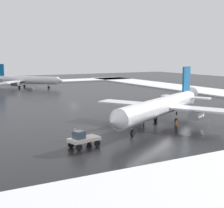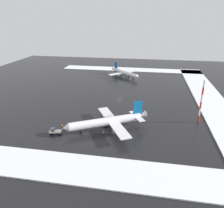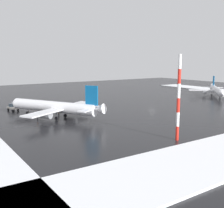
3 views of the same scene
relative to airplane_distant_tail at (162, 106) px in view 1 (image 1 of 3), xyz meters
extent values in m
plane|color=black|center=(40.58, 1.10, -3.48)|extent=(240.00, 240.00, 0.00)
cube|color=white|center=(40.58, -48.90, -3.26)|extent=(152.00, 16.00, 0.43)
cube|color=white|center=(107.58, 1.10, -3.26)|extent=(14.00, 116.00, 0.43)
cylinder|color=white|center=(-0.42, 0.75, 0.00)|extent=(17.42, 27.65, 3.37)
cone|color=white|center=(-8.23, 14.79, 0.00)|extent=(3.96, 3.64, 3.20)
cone|color=white|center=(7.49, -13.47, 0.59)|extent=(4.23, 4.49, 3.28)
cube|color=white|center=(-6.08, -5.80, -0.30)|extent=(13.39, 10.08, 0.36)
cylinder|color=gray|center=(-4.59, -4.41, -1.29)|extent=(3.37, 3.91, 1.98)
cube|color=white|center=(8.14, 2.10, -0.30)|extent=(13.39, 10.08, 0.36)
cylinder|color=gray|center=(6.16, 1.57, -1.29)|extent=(3.37, 3.91, 1.98)
cube|color=#0C5999|center=(6.33, -11.39, 4.26)|extent=(2.24, 3.64, 5.56)
cube|color=white|center=(3.64, -12.66, 0.39)|extent=(5.42, 4.57, 0.24)
cube|color=white|center=(8.84, -9.77, 0.39)|extent=(5.42, 4.57, 0.24)
cylinder|color=black|center=(-5.48, 9.85, -1.49)|extent=(0.24, 0.24, 0.69)
cylinder|color=black|center=(-5.48, 9.85, -2.93)|extent=(0.83, 1.12, 1.09)
cylinder|color=black|center=(-0.88, -2.91, -1.49)|extent=(0.24, 0.24, 0.69)
cylinder|color=black|center=(-0.88, -2.91, -2.93)|extent=(0.83, 1.12, 1.09)
cylinder|color=black|center=(2.94, -0.79, -1.49)|extent=(0.24, 0.24, 0.69)
cylinder|color=black|center=(2.94, -0.79, -2.93)|extent=(0.83, 1.12, 1.09)
cylinder|color=white|center=(83.21, 2.75, -0.42)|extent=(20.80, 20.48, 2.97)
cone|color=white|center=(73.10, -7.16, -0.42)|extent=(3.47, 3.48, 2.82)
cube|color=white|center=(90.10, -0.53, -0.68)|extent=(10.70, 10.81, 0.31)
cylinder|color=gray|center=(88.57, 0.41, -1.55)|extent=(3.35, 3.33, 1.75)
cube|color=white|center=(80.06, 9.71, -0.68)|extent=(10.70, 10.81, 0.31)
cylinder|color=gray|center=(80.98, 8.15, -1.55)|extent=(3.35, 3.33, 1.75)
cube|color=#0C5999|center=(91.95, 11.32, 3.34)|extent=(2.72, 2.67, 4.89)
cube|color=white|center=(93.66, 9.33, -0.07)|extent=(4.56, 4.59, 0.21)
cylinder|color=black|center=(76.66, -3.67, -1.73)|extent=(0.21, 0.21, 0.61)
cylinder|color=black|center=(76.66, -3.67, -2.99)|extent=(0.90, 0.89, 0.96)
cylinder|color=black|center=(86.43, 3.22, -1.73)|extent=(0.21, 0.21, 0.61)
cylinder|color=black|center=(86.43, 3.22, -2.99)|extent=(0.90, 0.89, 0.96)
cylinder|color=black|center=(83.74, 5.96, -1.73)|extent=(0.21, 0.21, 0.61)
cylinder|color=black|center=(83.74, 5.96, -2.99)|extent=(0.90, 0.89, 0.96)
cube|color=silver|center=(-7.55, 19.40, -2.33)|extent=(3.11, 4.96, 0.50)
cube|color=#3F5160|center=(-7.74, 20.30, -1.53)|extent=(1.76, 1.68, 1.10)
cylinder|color=black|center=(-8.86, 20.77, -3.03)|extent=(0.50, 0.95, 0.90)
cylinder|color=black|center=(-6.92, 21.18, -3.03)|extent=(0.50, 0.95, 0.90)
cylinder|color=black|center=(-8.18, 17.62, -3.03)|extent=(0.50, 0.95, 0.90)
cylinder|color=black|center=(-6.25, 18.03, -3.03)|extent=(0.50, 0.95, 0.90)
cylinder|color=black|center=(-2.46, 18.59, -3.05)|extent=(0.16, 0.16, 0.85)
cylinder|color=black|center=(-2.35, 18.76, -3.05)|extent=(0.16, 0.16, 0.85)
cylinder|color=orange|center=(-2.41, 18.68, -2.32)|extent=(0.36, 0.36, 0.62)
sphere|color=tan|center=(-2.41, 18.68, -1.89)|extent=(0.24, 0.24, 0.24)
cylinder|color=black|center=(2.11, 2.53, -3.05)|extent=(0.16, 0.16, 0.85)
cylinder|color=black|center=(2.30, 2.49, -3.05)|extent=(0.16, 0.16, 0.85)
cylinder|color=orange|center=(2.20, 2.51, -2.32)|extent=(0.36, 0.36, 0.62)
sphere|color=tan|center=(2.20, 2.51, -1.89)|extent=(0.24, 0.24, 0.24)
cylinder|color=black|center=(-5.37, 0.69, -3.05)|extent=(0.16, 0.16, 0.85)
cylinder|color=black|center=(-5.23, 0.83, -3.05)|extent=(0.16, 0.16, 0.85)
cylinder|color=orange|center=(-5.30, 0.76, -2.32)|extent=(0.36, 0.36, 0.62)
sphere|color=tan|center=(-5.30, 0.76, -1.89)|extent=(0.24, 0.24, 0.24)
camera|label=1|loc=(-51.16, 38.99, 9.71)|focal=55.00mm
camera|label=2|loc=(-77.33, -15.39, 39.31)|focal=35.00mm
camera|label=3|loc=(-32.62, -79.53, 14.39)|focal=45.00mm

